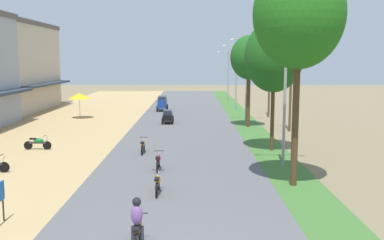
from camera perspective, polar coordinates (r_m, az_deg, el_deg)
name	(u,v)px	position (r m, az deg, el deg)	size (l,w,h in m)	color
shophouse_far	(11,67)	(54.75, -22.47, 6.41)	(8.21, 14.13, 10.10)	#C6B299
parked_motorbike_third	(37,142)	(30.33, -19.52, -2.74)	(1.80, 0.54, 0.94)	black
vendor_umbrella	(78,96)	(45.00, -14.56, 3.06)	(2.20, 2.20, 2.52)	#99999E
median_tree_nearest	(298,15)	(20.63, 13.60, 13.15)	(4.10, 4.10, 10.32)	#4C351E
median_tree_second	(273,57)	(28.40, 10.49, 8.10)	(3.72, 3.72, 8.30)	#4C351E
median_tree_third	(248,58)	(38.30, 7.31, 8.01)	(3.22, 3.22, 7.91)	#4C351E
streetlamp_near	(284,91)	(24.53, 11.89, 3.68)	(3.16, 0.20, 7.09)	gray
streetlamp_mid	(246,74)	(41.38, 6.99, 6.02)	(3.16, 0.20, 7.87)	gray
streetlamp_far	(235,72)	(51.02, 5.65, 6.22)	(3.16, 0.20, 7.58)	gray
streetlamp_farthest	(227,72)	(62.19, 4.61, 6.28)	(3.16, 0.20, 7.05)	gray
utility_pole_near	(290,78)	(36.74, 12.63, 5.35)	(1.80, 0.20, 8.42)	brown
utility_pole_far	(269,67)	(45.52, 9.95, 6.84)	(1.80, 0.20, 9.93)	brown
car_hatchback_black	(167,116)	(40.25, -3.30, 0.52)	(1.04, 2.00, 1.23)	black
car_van_blue	(161,103)	(50.02, -4.00, 2.28)	(1.19, 2.41, 1.67)	navy
motorbike_foreground_rider	(137,224)	(14.07, -7.22, -13.27)	(0.54, 1.80, 1.66)	black
motorbike_ahead_second	(157,182)	(19.49, -4.62, -8.05)	(0.54, 1.80, 0.94)	black
motorbike_ahead_third	(157,161)	(23.48, -4.54, -5.28)	(0.54, 1.80, 0.94)	black
motorbike_ahead_fourth	(142,145)	(27.68, -6.52, -3.28)	(0.54, 1.80, 0.94)	black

